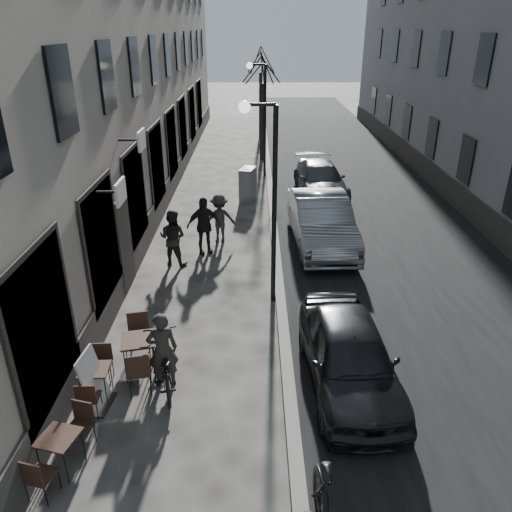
{
  "coord_description": "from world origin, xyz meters",
  "views": [
    {
      "loc": [
        -0.48,
        -5.44,
        6.62
      ],
      "look_at": [
        -0.45,
        4.9,
        1.8
      ],
      "focal_mm": 35.0,
      "sensor_mm": 36.0,
      "label": 1
    }
  ],
  "objects_px": {
    "streetlamp_near": "(267,185)",
    "tree_near": "(262,67)",
    "streetlamp_far": "(261,108)",
    "bicycle": "(164,363)",
    "pedestrian_near": "(173,238)",
    "car_near": "(349,355)",
    "pedestrian_far": "(204,226)",
    "car_far": "(320,179)",
    "sign_board": "(95,385)",
    "tree_far": "(261,59)",
    "bistro_set_a": "(61,450)",
    "car_mid": "(321,221)",
    "bistro_set_b": "(96,380)",
    "pedestrian_mid": "(220,218)",
    "utility_cabinet": "(248,185)",
    "bistro_set_c": "(139,352)"
  },
  "relations": [
    {
      "from": "tree_far",
      "to": "car_far",
      "type": "bearing_deg",
      "value": -78.72
    },
    {
      "from": "streetlamp_near",
      "to": "bistro_set_c",
      "type": "bearing_deg",
      "value": -131.89
    },
    {
      "from": "utility_cabinet",
      "to": "bistro_set_b",
      "type": "bearing_deg",
      "value": -87.25
    },
    {
      "from": "tree_far",
      "to": "bicycle",
      "type": "relative_size",
      "value": 2.95
    },
    {
      "from": "pedestrian_mid",
      "to": "car_far",
      "type": "height_order",
      "value": "pedestrian_mid"
    },
    {
      "from": "tree_near",
      "to": "tree_far",
      "type": "bearing_deg",
      "value": 90.0
    },
    {
      "from": "bicycle",
      "to": "pedestrian_far",
      "type": "bearing_deg",
      "value": -106.37
    },
    {
      "from": "streetlamp_near",
      "to": "pedestrian_near",
      "type": "height_order",
      "value": "streetlamp_near"
    },
    {
      "from": "sign_board",
      "to": "car_far",
      "type": "xyz_separation_m",
      "value": [
        5.77,
        12.97,
        0.19
      ]
    },
    {
      "from": "streetlamp_far",
      "to": "pedestrian_mid",
      "type": "xyz_separation_m",
      "value": [
        -1.46,
        -8.04,
        -2.35
      ]
    },
    {
      "from": "pedestrian_far",
      "to": "car_near",
      "type": "bearing_deg",
      "value": -83.53
    },
    {
      "from": "streetlamp_near",
      "to": "tree_near",
      "type": "relative_size",
      "value": 0.89
    },
    {
      "from": "streetlamp_near",
      "to": "car_near",
      "type": "relative_size",
      "value": 1.23
    },
    {
      "from": "pedestrian_far",
      "to": "car_near",
      "type": "distance_m",
      "value": 7.28
    },
    {
      "from": "bistro_set_b",
      "to": "bistro_set_c",
      "type": "relative_size",
      "value": 0.79
    },
    {
      "from": "streetlamp_far",
      "to": "car_mid",
      "type": "height_order",
      "value": "streetlamp_far"
    },
    {
      "from": "bistro_set_b",
      "to": "car_far",
      "type": "height_order",
      "value": "car_far"
    },
    {
      "from": "pedestrian_far",
      "to": "sign_board",
      "type": "bearing_deg",
      "value": -123.11
    },
    {
      "from": "bistro_set_c",
      "to": "bistro_set_a",
      "type": "bearing_deg",
      "value": -118.33
    },
    {
      "from": "bistro_set_b",
      "to": "bicycle",
      "type": "height_order",
      "value": "bicycle"
    },
    {
      "from": "utility_cabinet",
      "to": "sign_board",
      "type": "bearing_deg",
      "value": -86.67
    },
    {
      "from": "pedestrian_mid",
      "to": "car_near",
      "type": "distance_m",
      "value": 7.93
    },
    {
      "from": "streetlamp_far",
      "to": "pedestrian_far",
      "type": "distance_m",
      "value": 9.43
    },
    {
      "from": "bistro_set_a",
      "to": "pedestrian_near",
      "type": "distance_m",
      "value": 7.77
    },
    {
      "from": "pedestrian_near",
      "to": "car_near",
      "type": "bearing_deg",
      "value": 143.7
    },
    {
      "from": "tree_far",
      "to": "bistro_set_c",
      "type": "bearing_deg",
      "value": -96.55
    },
    {
      "from": "bicycle",
      "to": "car_mid",
      "type": "distance_m",
      "value": 8.1
    },
    {
      "from": "car_mid",
      "to": "tree_far",
      "type": "bearing_deg",
      "value": 93.26
    },
    {
      "from": "pedestrian_near",
      "to": "car_mid",
      "type": "height_order",
      "value": "pedestrian_near"
    },
    {
      "from": "tree_near",
      "to": "bistro_set_c",
      "type": "relative_size",
      "value": 3.33
    },
    {
      "from": "tree_near",
      "to": "bistro_set_a",
      "type": "bearing_deg",
      "value": -99.67
    },
    {
      "from": "streetlamp_far",
      "to": "bistro_set_c",
      "type": "distance_m",
      "value": 15.46
    },
    {
      "from": "pedestrian_far",
      "to": "car_mid",
      "type": "xyz_separation_m",
      "value": [
        3.76,
        0.65,
        -0.1
      ]
    },
    {
      "from": "bicycle",
      "to": "bistro_set_a",
      "type": "bearing_deg",
      "value": 44.14
    },
    {
      "from": "tree_far",
      "to": "utility_cabinet",
      "type": "bearing_deg",
      "value": -92.93
    },
    {
      "from": "pedestrian_near",
      "to": "car_near",
      "type": "relative_size",
      "value": 0.42
    },
    {
      "from": "bicycle",
      "to": "tree_near",
      "type": "bearing_deg",
      "value": -111.23
    },
    {
      "from": "car_far",
      "to": "sign_board",
      "type": "bearing_deg",
      "value": -116.9
    },
    {
      "from": "bistro_set_a",
      "to": "sign_board",
      "type": "distance_m",
      "value": 1.5
    },
    {
      "from": "sign_board",
      "to": "car_mid",
      "type": "relative_size",
      "value": 0.24
    },
    {
      "from": "bistro_set_b",
      "to": "car_near",
      "type": "height_order",
      "value": "car_near"
    },
    {
      "from": "bistro_set_b",
      "to": "utility_cabinet",
      "type": "xyz_separation_m",
      "value": [
        2.78,
        11.91,
        0.27
      ]
    },
    {
      "from": "sign_board",
      "to": "car_far",
      "type": "distance_m",
      "value": 14.2
    },
    {
      "from": "streetlamp_far",
      "to": "bicycle",
      "type": "bearing_deg",
      "value": -97.84
    },
    {
      "from": "pedestrian_near",
      "to": "pedestrian_far",
      "type": "bearing_deg",
      "value": -119.98
    },
    {
      "from": "bicycle",
      "to": "car_mid",
      "type": "relative_size",
      "value": 0.39
    },
    {
      "from": "streetlamp_near",
      "to": "tree_far",
      "type": "relative_size",
      "value": 0.89
    },
    {
      "from": "utility_cabinet",
      "to": "car_far",
      "type": "xyz_separation_m",
      "value": [
        3.06,
        0.8,
        -0.01
      ]
    },
    {
      "from": "tree_far",
      "to": "utility_cabinet",
      "type": "height_order",
      "value": "tree_far"
    },
    {
      "from": "tree_far",
      "to": "car_far",
      "type": "height_order",
      "value": "tree_far"
    }
  ]
}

